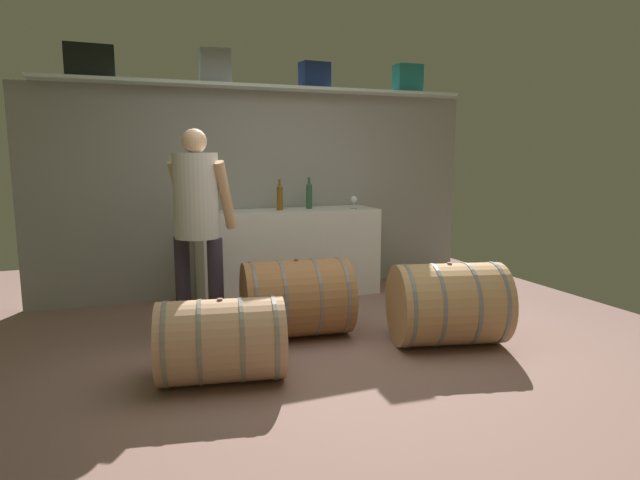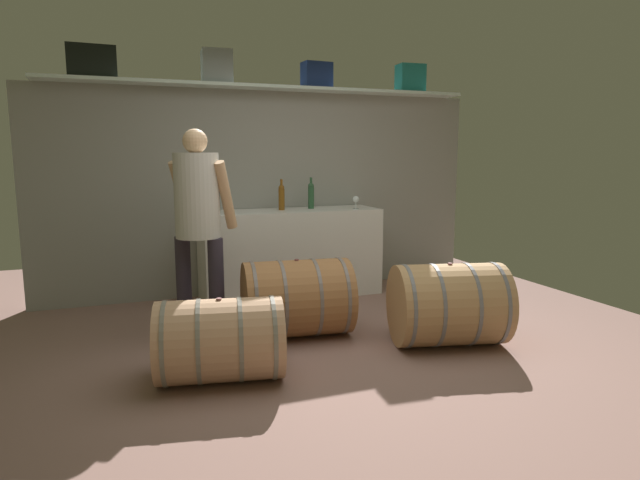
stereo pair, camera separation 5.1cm
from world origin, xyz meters
name	(u,v)px [view 2 (the right image)]	position (x,y,z in m)	size (l,w,h in m)	color
ground_plane	(323,337)	(0.00, 0.58, -0.01)	(6.06, 7.81, 0.02)	#8E695F
back_wall_panel	(267,193)	(0.00, 2.31, 1.09)	(4.86, 0.10, 2.17)	gray
high_shelf_board	(269,88)	(0.00, 2.16, 2.19)	(4.47, 0.40, 0.03)	silver
toolcase_black	(91,62)	(-1.70, 2.16, 2.35)	(0.43, 0.28, 0.29)	black
toolcase_grey	(217,67)	(-0.54, 2.16, 2.37)	(0.29, 0.28, 0.33)	gray
toolcase_navy	(317,75)	(0.53, 2.16, 2.34)	(0.31, 0.19, 0.27)	navy
toolcase_teal	(410,79)	(1.68, 2.16, 2.36)	(0.30, 0.21, 0.31)	teal
work_cabinet	(291,253)	(0.16, 1.96, 0.46)	(1.90, 0.58, 0.92)	white
wine_bottle_dark	(214,199)	(-0.64, 1.92, 1.06)	(0.07, 0.07, 0.32)	black
wine_bottle_green	(311,195)	(0.42, 2.02, 1.07)	(0.07, 0.07, 0.34)	#2B5535
wine_bottle_amber	(282,196)	(0.08, 1.99, 1.07)	(0.06, 0.06, 0.32)	brown
wine_glass	(356,200)	(0.85, 1.80, 1.02)	(0.07, 0.07, 0.14)	white
wine_barrel_near	(297,298)	(-0.20, 0.68, 0.32)	(0.95, 0.74, 0.65)	#A76E41
wine_barrel_far	(220,340)	(-0.97, -0.01, 0.28)	(0.92, 0.70, 0.57)	tan
wine_barrel_flank	(449,304)	(0.86, 0.05, 0.33)	(0.99, 0.84, 0.66)	tan
winemaker_pouring	(198,211)	(-0.94, 0.98, 1.05)	(0.57, 0.54, 1.71)	#342D3C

